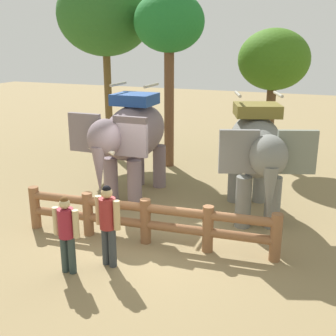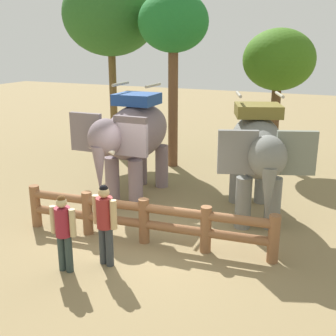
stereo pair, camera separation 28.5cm
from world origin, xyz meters
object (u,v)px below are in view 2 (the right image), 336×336
Objects in this scene: elephant_center at (257,151)px; tree_back_center at (173,25)px; tree_far_right at (110,15)px; tree_far_left at (279,61)px; elephant_near_left at (134,136)px; tourist_man_in_blue at (63,228)px; log_fence at (144,218)px; tourist_woman_in_black at (105,219)px.

elephant_center is 0.63× the size of tree_back_center.
tree_far_right reaches higher than tree_back_center.
tree_far_left reaches higher than elephant_center.
elephant_near_left is 2.37× the size of tourist_man_in_blue.
elephant_center is 5.11m from tourist_man_in_blue.
tree_far_right is (-3.17, 4.26, 3.48)m from elephant_near_left.
log_fence is at bearing -55.04° from tree_far_right.
tourist_woman_in_black is (1.33, -3.74, -0.84)m from elephant_near_left.
tourist_woman_in_black reaches higher than tourist_man_in_blue.
tree_back_center is at bearing -150.65° from tree_far_left.
elephant_center is at bearing -84.35° from tree_far_left.
tree_far_right is at bearing 146.88° from elephant_center.
elephant_near_left is at bearing 121.98° from log_fence.
tourist_man_in_blue is at bearing -65.57° from tree_far_right.
elephant_center is at bearing -1.99° from elephant_near_left.
log_fence is 0.87× the size of tree_far_right.
elephant_near_left is at bearing -53.37° from tree_far_right.
elephant_center is 8.76m from tree_far_right.
tourist_man_in_blue is 10.24m from tree_far_left.
elephant_center is 2.37× the size of tourist_man_in_blue.
elephant_near_left is 4.06m from tourist_woman_in_black.
tree_far_right reaches higher than log_fence.
elephant_center is 0.55× the size of tree_far_right.
tourist_woman_in_black is 0.29× the size of tree_back_center.
tree_far_left is at bearing 95.65° from elephant_center.
tree_back_center is at bearing 107.02° from log_fence.
tree_back_center is (-1.58, 7.19, 3.90)m from tourist_woman_in_black.
tree_far_right reaches higher than elephant_center.
tree_far_right is (-4.49, 8.00, 4.32)m from tourist_woman_in_black.
tourist_woman_in_black is at bearing 42.17° from tourist_man_in_blue.
log_fence is 7.60m from tree_back_center.
tree_far_right is at bearing 126.63° from elephant_near_left.
tree_back_center is 0.88× the size of tree_far_right.
tree_far_right is at bearing 124.96° from log_fence.
tree_far_right is at bearing 114.43° from tourist_man_in_blue.
log_fence is 1.30m from tourist_woman_in_black.
tree_far_left is at bearing 9.46° from tree_far_right.
tree_back_center is at bearing 97.12° from tourist_man_in_blue.
tree_far_left is (3.01, 5.29, 1.87)m from elephant_near_left.
tourist_man_in_blue is (-2.83, -4.17, -0.87)m from elephant_center.
elephant_near_left reaches higher than tourist_man_in_blue.
tree_back_center reaches higher than log_fence.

